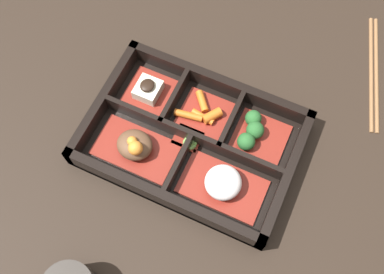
% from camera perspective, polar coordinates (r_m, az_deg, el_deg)
% --- Properties ---
extents(ground_plane, '(3.00, 3.00, 0.00)m').
position_cam_1_polar(ground_plane, '(0.74, 0.00, -0.78)').
color(ground_plane, black).
extents(bento_base, '(0.33, 0.23, 0.01)m').
position_cam_1_polar(bento_base, '(0.73, 0.00, -0.63)').
color(bento_base, black).
rests_on(bento_base, ground_plane).
extents(bento_rim, '(0.33, 0.23, 0.04)m').
position_cam_1_polar(bento_rim, '(0.72, 0.03, -0.00)').
color(bento_rim, black).
rests_on(bento_rim, ground_plane).
extents(bowl_rice, '(0.13, 0.08, 0.04)m').
position_cam_1_polar(bowl_rice, '(0.69, 3.94, -5.94)').
color(bowl_rice, maroon).
rests_on(bowl_rice, bento_base).
extents(bowl_stew, '(0.13, 0.08, 0.05)m').
position_cam_1_polar(bowl_stew, '(0.71, -7.24, -1.19)').
color(bowl_stew, maroon).
rests_on(bowl_stew, bento_base).
extents(bowl_greens, '(0.08, 0.08, 0.03)m').
position_cam_1_polar(bowl_greens, '(0.73, 7.91, 0.45)').
color(bowl_greens, maroon).
rests_on(bowl_greens, bento_base).
extents(bowl_carrots, '(0.08, 0.08, 0.02)m').
position_cam_1_polar(bowl_carrots, '(0.74, 1.25, 2.96)').
color(bowl_carrots, maroon).
rests_on(bowl_carrots, bento_base).
extents(bowl_tofu, '(0.08, 0.08, 0.03)m').
position_cam_1_polar(bowl_tofu, '(0.76, -5.57, 5.83)').
color(bowl_tofu, maroon).
rests_on(bowl_tofu, bento_base).
extents(bowl_pickles, '(0.04, 0.04, 0.01)m').
position_cam_1_polar(bowl_pickles, '(0.72, -0.43, -0.42)').
color(bowl_pickles, maroon).
rests_on(bowl_pickles, bento_base).
extents(chopsticks, '(0.08, 0.23, 0.01)m').
position_cam_1_polar(chopsticks, '(0.86, 22.16, 7.68)').
color(chopsticks, brown).
rests_on(chopsticks, ground_plane).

